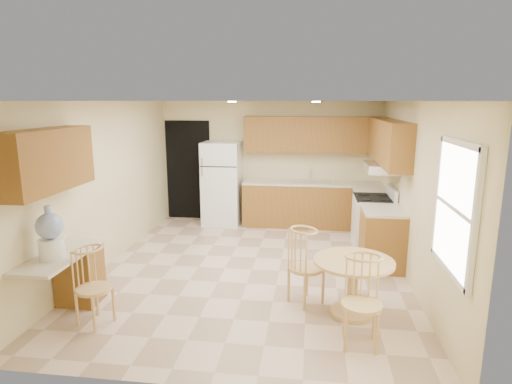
# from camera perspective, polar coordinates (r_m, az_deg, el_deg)

# --- Properties ---
(floor) EXTENTS (5.50, 5.50, 0.00)m
(floor) POSITION_cam_1_polar(r_m,az_deg,el_deg) (6.57, -0.56, -10.31)
(floor) COLOR beige
(floor) RESTS_ON ground
(ceiling) EXTENTS (4.50, 5.50, 0.02)m
(ceiling) POSITION_cam_1_polar(r_m,az_deg,el_deg) (6.08, -0.61, 12.05)
(ceiling) COLOR white
(ceiling) RESTS_ON wall_back
(wall_back) EXTENTS (4.50, 0.02, 2.50)m
(wall_back) POSITION_cam_1_polar(r_m,az_deg,el_deg) (8.90, 1.89, 3.98)
(wall_back) COLOR beige
(wall_back) RESTS_ON floor
(wall_front) EXTENTS (4.50, 0.02, 2.50)m
(wall_front) POSITION_cam_1_polar(r_m,az_deg,el_deg) (3.60, -6.76, -8.37)
(wall_front) COLOR beige
(wall_front) RESTS_ON floor
(wall_left) EXTENTS (0.02, 5.50, 2.50)m
(wall_left) POSITION_cam_1_polar(r_m,az_deg,el_deg) (6.88, -19.47, 0.89)
(wall_left) COLOR beige
(wall_left) RESTS_ON floor
(wall_right) EXTENTS (0.02, 5.50, 2.50)m
(wall_right) POSITION_cam_1_polar(r_m,az_deg,el_deg) (6.30, 20.11, -0.13)
(wall_right) COLOR beige
(wall_right) RESTS_ON floor
(doorway) EXTENTS (0.90, 0.02, 2.10)m
(doorway) POSITION_cam_1_polar(r_m,az_deg,el_deg) (9.25, -9.00, 2.89)
(doorway) COLOR black
(doorway) RESTS_ON floor
(base_cab_back) EXTENTS (2.75, 0.60, 0.87)m
(base_cab_back) POSITION_cam_1_polar(r_m,az_deg,el_deg) (8.72, 7.40, -1.75)
(base_cab_back) COLOR brown
(base_cab_back) RESTS_ON floor
(counter_back) EXTENTS (2.75, 0.63, 0.04)m
(counter_back) POSITION_cam_1_polar(r_m,az_deg,el_deg) (8.62, 7.48, 1.19)
(counter_back) COLOR beige
(counter_back) RESTS_ON base_cab_back
(base_cab_right_a) EXTENTS (0.60, 0.59, 0.87)m
(base_cab_right_a) POSITION_cam_1_polar(r_m,az_deg,el_deg) (8.21, 14.91, -2.92)
(base_cab_right_a) COLOR brown
(base_cab_right_a) RESTS_ON floor
(counter_right_a) EXTENTS (0.63, 0.59, 0.04)m
(counter_right_a) POSITION_cam_1_polar(r_m,az_deg,el_deg) (8.11, 15.08, 0.19)
(counter_right_a) COLOR beige
(counter_right_a) RESTS_ON base_cab_right_a
(base_cab_right_b) EXTENTS (0.60, 0.80, 0.87)m
(base_cab_right_b) POSITION_cam_1_polar(r_m,az_deg,el_deg) (6.83, 16.43, -6.05)
(base_cab_right_b) COLOR brown
(base_cab_right_b) RESTS_ON floor
(counter_right_b) EXTENTS (0.63, 0.80, 0.04)m
(counter_right_b) POSITION_cam_1_polar(r_m,az_deg,el_deg) (6.71, 16.66, -2.35)
(counter_right_b) COLOR beige
(counter_right_b) RESTS_ON base_cab_right_b
(upper_cab_back) EXTENTS (2.75, 0.33, 0.70)m
(upper_cab_back) POSITION_cam_1_polar(r_m,az_deg,el_deg) (8.63, 7.65, 7.63)
(upper_cab_back) COLOR brown
(upper_cab_back) RESTS_ON wall_back
(upper_cab_right) EXTENTS (0.33, 2.42, 0.70)m
(upper_cab_right) POSITION_cam_1_polar(r_m,az_deg,el_deg) (7.36, 17.18, 6.46)
(upper_cab_right) COLOR brown
(upper_cab_right) RESTS_ON wall_right
(upper_cab_left) EXTENTS (0.33, 1.40, 0.70)m
(upper_cab_left) POSITION_cam_1_polar(r_m,az_deg,el_deg) (5.34, -26.01, 3.84)
(upper_cab_left) COLOR brown
(upper_cab_left) RESTS_ON wall_left
(sink) EXTENTS (0.78, 0.44, 0.01)m
(sink) POSITION_cam_1_polar(r_m,az_deg,el_deg) (8.62, 7.31, 1.34)
(sink) COLOR silver
(sink) RESTS_ON counter_back
(range_hood) EXTENTS (0.50, 0.76, 0.14)m
(range_hood) POSITION_cam_1_polar(r_m,az_deg,el_deg) (7.37, 16.36, 3.14)
(range_hood) COLOR silver
(range_hood) RESTS_ON upper_cab_right
(desk_pedestal) EXTENTS (0.48, 0.42, 0.72)m
(desk_pedestal) POSITION_cam_1_polar(r_m,az_deg,el_deg) (5.90, -22.46, -10.19)
(desk_pedestal) COLOR brown
(desk_pedestal) RESTS_ON floor
(desk_top) EXTENTS (0.50, 1.20, 0.04)m
(desk_top) POSITION_cam_1_polar(r_m,az_deg,el_deg) (5.46, -24.76, -7.80)
(desk_top) COLOR beige
(desk_top) RESTS_ON desk_pedestal
(window) EXTENTS (0.06, 1.12, 1.30)m
(window) POSITION_cam_1_polar(r_m,az_deg,el_deg) (4.50, 25.07, -1.95)
(window) COLOR white
(window) RESTS_ON wall_right
(can_light_a) EXTENTS (0.14, 0.14, 0.02)m
(can_light_a) POSITION_cam_1_polar(r_m,az_deg,el_deg) (7.34, -3.22, 11.92)
(can_light_a) COLOR white
(can_light_a) RESTS_ON ceiling
(can_light_b) EXTENTS (0.14, 0.14, 0.02)m
(can_light_b) POSITION_cam_1_polar(r_m,az_deg,el_deg) (7.22, 8.01, 11.82)
(can_light_b) COLOR white
(can_light_b) RESTS_ON ceiling
(refrigerator) EXTENTS (0.75, 0.73, 1.69)m
(refrigerator) POSITION_cam_1_polar(r_m,az_deg,el_deg) (8.77, -4.55, 1.15)
(refrigerator) COLOR white
(refrigerator) RESTS_ON floor
(stove) EXTENTS (0.65, 0.76, 1.09)m
(stove) POSITION_cam_1_polar(r_m,az_deg,el_deg) (7.56, 15.37, -3.98)
(stove) COLOR white
(stove) RESTS_ON floor
(dining_table) EXTENTS (0.94, 0.94, 0.69)m
(dining_table) POSITION_cam_1_polar(r_m,az_deg,el_deg) (5.24, 12.79, -11.27)
(dining_table) COLOR tan
(dining_table) RESTS_ON floor
(chair_table_a) EXTENTS (0.43, 0.53, 0.97)m
(chair_table_a) POSITION_cam_1_polar(r_m,az_deg,el_deg) (5.31, 6.72, -9.15)
(chair_table_a) COLOR tan
(chair_table_a) RESTS_ON floor
(chair_table_b) EXTENTS (0.42, 0.42, 0.96)m
(chair_table_b) POSITION_cam_1_polar(r_m,az_deg,el_deg) (4.52, 14.10, -13.45)
(chair_table_b) COLOR tan
(chair_table_b) RESTS_ON floor
(chair_desk) EXTENTS (0.39, 0.51, 0.89)m
(chair_desk) POSITION_cam_1_polar(r_m,az_deg,el_deg) (5.16, -21.35, -11.13)
(chair_desk) COLOR tan
(chair_desk) RESTS_ON floor
(water_crock) EXTENTS (0.29, 0.29, 0.61)m
(water_crock) POSITION_cam_1_polar(r_m,az_deg,el_deg) (5.28, -25.73, -5.18)
(water_crock) COLOR white
(water_crock) RESTS_ON desk_top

